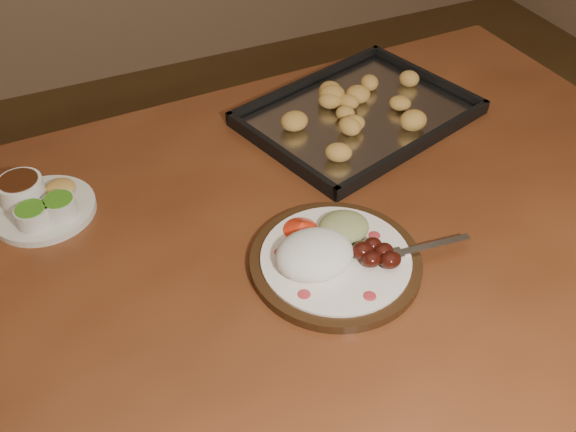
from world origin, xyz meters
name	(u,v)px	position (x,y,z in m)	size (l,w,h in m)	color
dining_table	(281,279)	(-0.18, 0.05, 0.65)	(1.53, 0.96, 0.75)	brown
dinner_plate	(332,255)	(-0.13, -0.04, 0.77)	(0.33, 0.25, 0.06)	black
condiment_saucer	(39,203)	(-0.51, 0.26, 0.77)	(0.16, 0.16, 0.06)	silver
baking_tray	(359,113)	(0.09, 0.29, 0.76)	(0.48, 0.41, 0.04)	black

